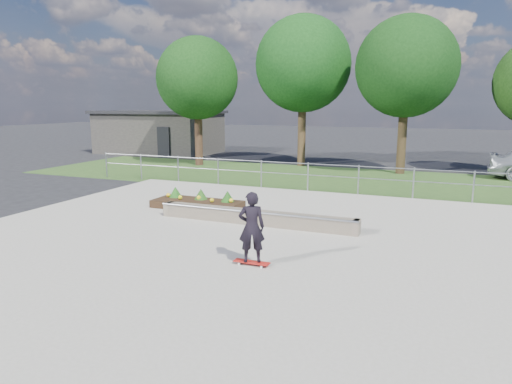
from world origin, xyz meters
TOP-DOWN VIEW (x-y plane):
  - ground at (0.00, 0.00)m, footprint 120.00×120.00m
  - grass_verge at (0.00, 11.00)m, footprint 30.00×8.00m
  - concrete_slab at (0.00, 0.00)m, footprint 15.00×15.00m
  - fence at (0.00, 7.50)m, footprint 20.06×0.06m
  - building at (-14.00, 18.00)m, footprint 8.40×5.40m
  - tree_far_left at (-8.00, 13.00)m, footprint 4.55×4.55m
  - tree_mid_left at (-2.50, 15.00)m, footprint 5.25×5.25m
  - tree_mid_right at (3.00, 14.00)m, footprint 4.90×4.90m
  - grind_ledge at (0.00, 1.92)m, footprint 6.00×0.44m
  - planter_bed at (-2.58, 3.18)m, footprint 3.00×1.20m
  - skateboarder at (1.23, -1.28)m, footprint 0.80×0.56m

SIDE VIEW (x-z plane):
  - ground at x=0.00m, z-range 0.00..0.00m
  - grass_verge at x=0.00m, z-range 0.00..0.02m
  - concrete_slab at x=0.00m, z-range 0.00..0.06m
  - planter_bed at x=-2.58m, z-range -0.06..0.55m
  - grind_ledge at x=0.00m, z-range 0.05..0.48m
  - fence at x=0.00m, z-range 0.17..1.37m
  - skateboarder at x=1.23m, z-range 0.09..1.72m
  - building at x=-14.00m, z-range 0.01..3.01m
  - tree_far_left at x=-8.00m, z-range 1.28..8.43m
  - tree_mid_right at x=3.00m, z-range 1.38..9.08m
  - tree_mid_left at x=-2.50m, z-range 1.48..9.73m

